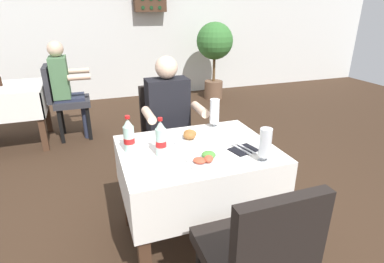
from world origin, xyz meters
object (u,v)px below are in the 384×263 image
Objects in this scene: plate_far_diner at (189,137)px; background_dining_table at (8,102)px; seated_diner_far at (170,121)px; napkin_cutlery_set at (244,150)px; chair_near_camera_side at (255,254)px; plate_near_camera at (207,159)px; beer_glass_middle at (214,113)px; cola_bottle_secondary at (161,139)px; background_chair_right at (64,98)px; chair_far_diner_seat at (167,133)px; cola_bottle_primary at (129,136)px; potted_plant_corner at (215,47)px; background_patron at (66,85)px; main_dining_table at (197,172)px; beer_glass_left at (265,144)px.

background_dining_table is at bearing 124.99° from plate_far_diner.
seated_diner_far is at bearing -47.10° from background_dining_table.
napkin_cutlery_set is at bearing -53.59° from background_dining_table.
chair_near_camera_side is 3.96× the size of plate_near_camera.
cola_bottle_secondary reaches higher than beer_glass_middle.
napkin_cutlery_set is (0.53, -0.11, -0.10)m from cola_bottle_secondary.
chair_near_camera_side is 1.00× the size of background_chair_right.
beer_glass_middle reaches higher than chair_far_diner_seat.
cola_bottle_primary is (-0.42, 0.30, 0.09)m from plate_near_camera.
chair_far_diner_seat is 1.13× the size of background_dining_table.
beer_glass_middle is 0.16× the size of potted_plant_corner.
background_patron reaches higher than cola_bottle_primary.
cola_bottle_primary is 0.18× the size of potted_plant_corner.
main_dining_table is at bearing -115.03° from potted_plant_corner.
chair_near_camera_side is at bearing -112.95° from napkin_cutlery_set.
cola_bottle_secondary reaches higher than background_dining_table.
chair_far_diner_seat is 1.85m from background_chair_right.
plate_near_camera is at bearing 162.09° from beer_glass_left.
plate_near_camera is 0.97× the size of cola_bottle_secondary.
background_dining_table is 0.70m from background_patron.
cola_bottle_secondary reaches higher than plate_near_camera.
plate_near_camera is at bearing -93.04° from main_dining_table.
beer_glass_left is at bearing -76.34° from napkin_cutlery_set.
beer_glass_left is at bearing -53.86° from plate_far_diner.
chair_near_camera_side is at bearing -64.13° from cola_bottle_primary.
cola_bottle_secondary is at bearing -146.09° from beer_glass_middle.
chair_far_diner_seat is at bearing 90.00° from main_dining_table.
chair_near_camera_side is 4.53× the size of beer_glass_left.
plate_far_diner is at bearing 4.78° from cola_bottle_primary.
background_patron is at bearing 119.30° from beer_glass_middle.
beer_glass_middle is at bearing 33.91° from cola_bottle_secondary.
beer_glass_middle reaches higher than beer_glass_left.
background_chair_right is at bearing 111.60° from main_dining_table.
beer_glass_middle is 3.49m from potted_plant_corner.
background_patron is at bearing -0.00° from background_chair_right.
plate_near_camera is 0.34m from plate_far_diner.
background_chair_right is (-0.51, 2.28, -0.31)m from cola_bottle_primary.
background_patron is 0.90× the size of potted_plant_corner.
chair_far_diner_seat is at bearing 119.18° from beer_glass_middle.
beer_glass_middle is at bearing -59.68° from background_chair_right.
background_dining_table is 0.89× the size of background_chair_right.
seated_diner_far is 3.29m from potted_plant_corner.
chair_near_camera_side is at bearing -110.88° from potted_plant_corner.
main_dining_table is 2.55m from background_patron.
background_patron reaches higher than chair_near_camera_side.
plate_near_camera is (-0.01, 0.58, 0.22)m from chair_near_camera_side.
main_dining_table is at bearing -69.42° from background_patron.
plate_near_camera is at bearing -70.20° from background_chair_right.
napkin_cutlery_set is (0.28, -0.27, -0.02)m from plate_far_diner.
main_dining_table is at bearing 86.96° from plate_near_camera.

